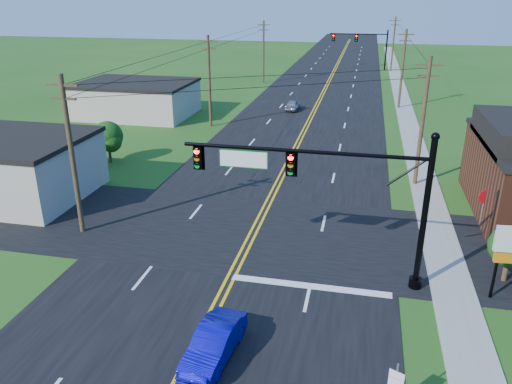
% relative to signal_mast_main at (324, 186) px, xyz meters
% --- Properties ---
extents(ground, '(260.00, 260.00, 0.00)m').
position_rel_signal_mast_main_xyz_m(ground, '(-4.34, -8.00, -4.75)').
color(ground, '#1C4A15').
rests_on(ground, ground).
extents(road_main, '(16.00, 220.00, 0.04)m').
position_rel_signal_mast_main_xyz_m(road_main, '(-4.34, 42.00, -4.73)').
color(road_main, black).
rests_on(road_main, ground).
extents(road_cross, '(70.00, 10.00, 0.04)m').
position_rel_signal_mast_main_xyz_m(road_cross, '(-4.34, 4.00, -4.73)').
color(road_cross, black).
rests_on(road_cross, ground).
extents(sidewalk, '(2.00, 160.00, 0.08)m').
position_rel_signal_mast_main_xyz_m(sidewalk, '(6.16, 32.00, -4.71)').
color(sidewalk, gray).
rests_on(sidewalk, ground).
extents(signal_mast_main, '(11.30, 0.60, 7.48)m').
position_rel_signal_mast_main_xyz_m(signal_mast_main, '(0.00, 0.00, 0.00)').
color(signal_mast_main, black).
rests_on(signal_mast_main, ground).
extents(signal_mast_far, '(10.98, 0.60, 7.48)m').
position_rel_signal_mast_main_xyz_m(signal_mast_far, '(0.10, 72.00, -0.20)').
color(signal_mast_far, black).
rests_on(signal_mast_far, ground).
extents(cream_bldg_near, '(10.20, 8.20, 4.10)m').
position_rel_signal_mast_main_xyz_m(cream_bldg_near, '(-21.34, 6.00, -2.69)').
color(cream_bldg_near, beige).
rests_on(cream_bldg_near, ground).
extents(cream_bldg_far, '(12.20, 9.20, 3.70)m').
position_rel_signal_mast_main_xyz_m(cream_bldg_far, '(-23.34, 30.00, -2.89)').
color(cream_bldg_far, beige).
rests_on(cream_bldg_far, ground).
extents(utility_pole_left_a, '(1.80, 0.28, 9.00)m').
position_rel_signal_mast_main_xyz_m(utility_pole_left_a, '(-13.84, 2.00, -0.03)').
color(utility_pole_left_a, '#3A2B1A').
rests_on(utility_pole_left_a, ground).
extents(utility_pole_left_b, '(1.80, 0.28, 9.00)m').
position_rel_signal_mast_main_xyz_m(utility_pole_left_b, '(-13.84, 27.00, -0.03)').
color(utility_pole_left_b, '#3A2B1A').
rests_on(utility_pole_left_b, ground).
extents(utility_pole_left_c, '(1.80, 0.28, 9.00)m').
position_rel_signal_mast_main_xyz_m(utility_pole_left_c, '(-13.84, 54.00, -0.03)').
color(utility_pole_left_c, '#3A2B1A').
rests_on(utility_pole_left_c, ground).
extents(utility_pole_right_a, '(1.80, 0.28, 9.00)m').
position_rel_signal_mast_main_xyz_m(utility_pole_right_a, '(5.46, 14.00, -0.03)').
color(utility_pole_right_a, '#3A2B1A').
rests_on(utility_pole_right_a, ground).
extents(utility_pole_right_b, '(1.80, 0.28, 9.00)m').
position_rel_signal_mast_main_xyz_m(utility_pole_right_b, '(5.46, 40.00, -0.03)').
color(utility_pole_right_b, '#3A2B1A').
rests_on(utility_pole_right_b, ground).
extents(utility_pole_right_c, '(1.80, 0.28, 9.00)m').
position_rel_signal_mast_main_xyz_m(utility_pole_right_c, '(5.46, 70.00, -0.03)').
color(utility_pole_right_c, '#3A2B1A').
rests_on(utility_pole_right_c, ground).
extents(tree_right_back, '(3.00, 3.00, 4.10)m').
position_rel_signal_mast_main_xyz_m(tree_right_back, '(11.66, 18.00, -2.15)').
color(tree_right_back, '#3A2B1A').
rests_on(tree_right_back, ground).
extents(shrub_corner, '(2.00, 2.00, 2.86)m').
position_rel_signal_mast_main_xyz_m(shrub_corner, '(8.66, 1.50, -2.90)').
color(shrub_corner, '#3A2B1A').
rests_on(shrub_corner, ground).
extents(tree_left, '(2.40, 2.40, 3.37)m').
position_rel_signal_mast_main_xyz_m(tree_left, '(-18.34, 14.00, -2.59)').
color(tree_left, '#3A2B1A').
rests_on(tree_left, ground).
extents(blue_car, '(1.74, 3.95, 1.26)m').
position_rel_signal_mast_main_xyz_m(blue_car, '(-3.31, -6.63, -4.12)').
color(blue_car, '#0907A4').
rests_on(blue_car, ground).
extents(distant_car, '(1.59, 3.50, 1.17)m').
position_rel_signal_mast_main_xyz_m(distant_car, '(-6.65, 36.12, -4.17)').
color(distant_car, '#A7A7AC').
rests_on(distant_car, ground).
extents(stop_sign, '(0.82, 0.32, 2.40)m').
position_rel_signal_mast_main_xyz_m(stop_sign, '(8.66, 7.46, -3.02)').
color(stop_sign, slate).
rests_on(stop_sign, ground).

